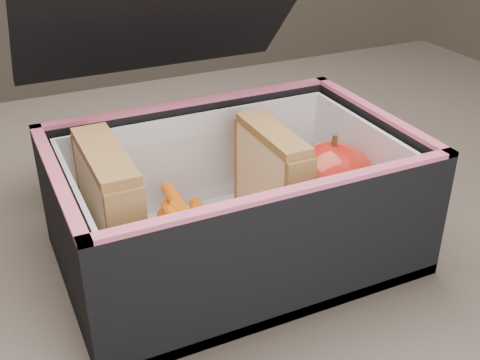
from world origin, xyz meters
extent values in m
cube|color=brown|center=(0.00, 0.00, 0.73)|extent=(1.20, 0.80, 0.03)
cube|color=#382D26|center=(0.55, 0.35, 0.36)|extent=(0.05, 0.05, 0.72)
cube|color=black|center=(0.02, 0.10, 0.92)|extent=(0.27, 0.12, 0.13)
cube|color=#D9B685|center=(-0.09, -0.06, 0.82)|extent=(0.01, 0.09, 0.10)
cube|color=#CD6C7B|center=(-0.08, -0.06, 0.81)|extent=(0.01, 0.09, 0.09)
cube|color=#D9B685|center=(-0.07, -0.06, 0.82)|extent=(0.01, 0.09, 0.10)
cube|color=brown|center=(-0.08, -0.06, 0.87)|extent=(0.03, 0.09, 0.01)
cube|color=#D9B685|center=(0.04, -0.06, 0.81)|extent=(0.01, 0.08, 0.09)
cube|color=#CD6C7B|center=(0.05, -0.06, 0.81)|extent=(0.01, 0.08, 0.08)
cube|color=#D9B685|center=(0.06, -0.06, 0.81)|extent=(0.01, 0.08, 0.09)
cube|color=brown|center=(0.05, -0.06, 0.86)|extent=(0.02, 0.09, 0.01)
cylinder|color=orange|center=(0.00, -0.04, 0.77)|extent=(0.02, 0.09, 0.01)
cylinder|color=orange|center=(-0.01, -0.08, 0.78)|extent=(0.01, 0.09, 0.01)
cylinder|color=orange|center=(-0.03, -0.08, 0.79)|extent=(0.01, 0.09, 0.01)
cylinder|color=orange|center=(-0.02, -0.04, 0.77)|extent=(0.01, 0.09, 0.01)
cylinder|color=orange|center=(-0.03, -0.05, 0.78)|extent=(0.02, 0.09, 0.01)
cylinder|color=orange|center=(-0.02, -0.07, 0.79)|extent=(0.03, 0.09, 0.01)
cylinder|color=orange|center=(-0.01, -0.05, 0.77)|extent=(0.03, 0.09, 0.01)
cylinder|color=orange|center=(-0.01, -0.07, 0.78)|extent=(0.02, 0.09, 0.01)
cylinder|color=orange|center=(-0.02, -0.04, 0.79)|extent=(0.01, 0.09, 0.01)
cylinder|color=orange|center=(0.00, -0.04, 0.77)|extent=(0.02, 0.09, 0.01)
cube|color=white|center=(0.10, -0.06, 0.77)|extent=(0.07, 0.07, 0.01)
ellipsoid|color=maroon|center=(0.10, -0.06, 0.81)|extent=(0.10, 0.10, 0.07)
cylinder|color=#4E341B|center=(0.10, -0.06, 0.85)|extent=(0.01, 0.01, 0.01)
camera|label=1|loc=(-0.15, -0.43, 1.05)|focal=45.00mm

